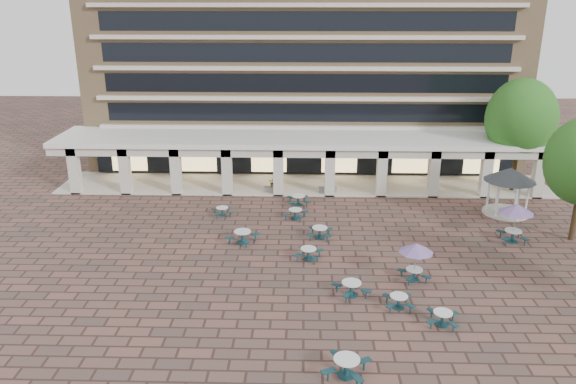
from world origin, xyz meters
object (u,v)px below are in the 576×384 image
gazebo (510,180)px  picnic_table_3 (399,300)px  picnic_table_1 (347,365)px  planter_left (273,187)px  picnic_table_2 (443,317)px  planter_right (328,187)px

gazebo → picnic_table_3: bearing=-126.4°
picnic_table_1 → planter_left: (-4.43, 23.90, 0.01)m
picnic_table_2 → planter_left: planter_left is taller
gazebo → picnic_table_1: bearing=-124.3°
picnic_table_1 → planter_left: bearing=119.4°
gazebo → planter_right: size_ratio=2.55×
picnic_table_2 → picnic_table_1: bearing=-127.8°
picnic_table_3 → planter_right: size_ratio=1.08×
planter_left → picnic_table_1: bearing=-79.5°
picnic_table_1 → planter_left: 24.31m
picnic_table_3 → planter_left: planter_left is taller
picnic_table_3 → picnic_table_2: bearing=-40.3°
picnic_table_2 → planter_left: size_ratio=1.24×
picnic_table_3 → gazebo: 17.48m
gazebo → planter_right: gazebo is taller
picnic_table_2 → gazebo: (8.35, 15.54, 2.25)m
picnic_table_1 → planter_left: planter_left is taller
picnic_table_1 → gazebo: (13.44, 19.67, 2.16)m
picnic_table_1 → picnic_table_2: bearing=58.0°
picnic_table_1 → picnic_table_3: size_ratio=1.43×
picnic_table_1 → picnic_table_2: picnic_table_1 is taller
picnic_table_1 → picnic_table_3: bearing=80.0°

